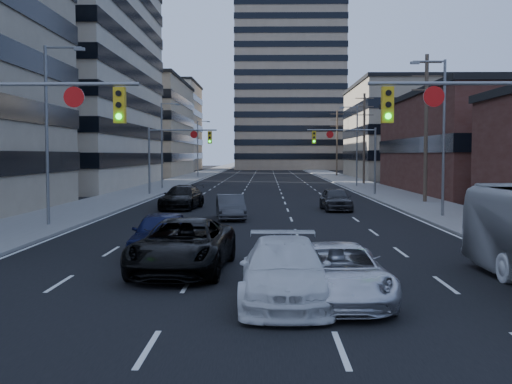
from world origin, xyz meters
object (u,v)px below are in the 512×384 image
object	(u,v)px
black_pickup	(183,246)
white_van	(285,271)
sedan_blue	(161,233)
silver_suv	(338,273)

from	to	relation	value
black_pickup	white_van	xyz separation A→B (m)	(3.03, -4.05, -0.04)
sedan_blue	silver_suv	bearing A→B (deg)	-51.44
black_pickup	silver_suv	xyz separation A→B (m)	(4.36, -3.90, -0.11)
white_van	sedan_blue	distance (m)	8.48
silver_suv	sedan_blue	size ratio (longest dim) A/B	1.09
white_van	silver_suv	bearing A→B (deg)	6.95
black_pickup	silver_suv	bearing A→B (deg)	-38.18
silver_suv	sedan_blue	distance (m)	9.09
black_pickup	white_van	size ratio (longest dim) A/B	1.10
silver_suv	sedan_blue	xyz separation A→B (m)	(-5.57, 7.18, 0.09)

